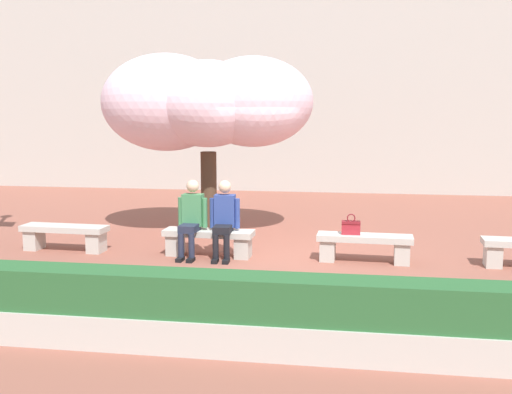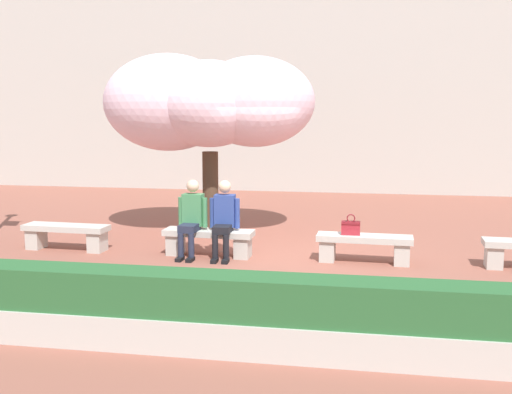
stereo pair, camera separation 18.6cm
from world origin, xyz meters
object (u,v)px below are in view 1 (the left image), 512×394
at_px(person_seated_right, 224,216).
at_px(cherry_tree_main, 206,103).
at_px(stone_bench_west_end, 65,234).
at_px(person_seated_left, 191,216).
at_px(stone_bench_near_west, 209,239).
at_px(stone_bench_center, 364,244).
at_px(handbag, 351,227).

xyz_separation_m(person_seated_right, cherry_tree_main, (-0.74, 1.88, 1.89)).
height_order(stone_bench_west_end, person_seated_left, person_seated_left).
height_order(stone_bench_west_end, stone_bench_near_west, same).
bearing_deg(stone_bench_center, handbag, 178.52).
height_order(stone_bench_west_end, stone_bench_center, same).
bearing_deg(cherry_tree_main, stone_bench_center, -30.89).
distance_m(stone_bench_near_west, stone_bench_center, 2.59).
bearing_deg(person_seated_right, person_seated_left, 180.00).
bearing_deg(handbag, stone_bench_west_end, -179.93).
distance_m(person_seated_left, person_seated_right, 0.56).
relative_size(stone_bench_center, handbag, 4.55).
relative_size(stone_bench_center, person_seated_right, 1.20).
xyz_separation_m(stone_bench_near_west, cherry_tree_main, (-0.47, 1.83, 2.29)).
xyz_separation_m(stone_bench_near_west, person_seated_right, (0.28, -0.05, 0.40)).
bearing_deg(person_seated_left, stone_bench_near_west, 10.85).
height_order(stone_bench_center, cherry_tree_main, cherry_tree_main).
height_order(stone_bench_center, person_seated_left, person_seated_left).
height_order(person_seated_right, handbag, person_seated_right).
xyz_separation_m(stone_bench_center, cherry_tree_main, (-3.05, 1.83, 2.29)).
xyz_separation_m(stone_bench_west_end, person_seated_left, (2.31, -0.05, 0.40)).
bearing_deg(person_seated_right, handbag, 1.63).
height_order(person_seated_left, handbag, person_seated_left).
bearing_deg(cherry_tree_main, stone_bench_west_end, -139.28).
distance_m(stone_bench_center, handbag, 0.36).
distance_m(stone_bench_center, cherry_tree_main, 4.23).
relative_size(stone_bench_west_end, handbag, 4.55).
distance_m(stone_bench_center, person_seated_right, 2.35).
relative_size(stone_bench_near_west, stone_bench_center, 1.00).
height_order(person_seated_right, cherry_tree_main, cherry_tree_main).
height_order(stone_bench_center, handbag, handbag).
distance_m(stone_bench_near_west, person_seated_right, 0.49).
bearing_deg(stone_bench_near_west, person_seated_left, -169.15).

